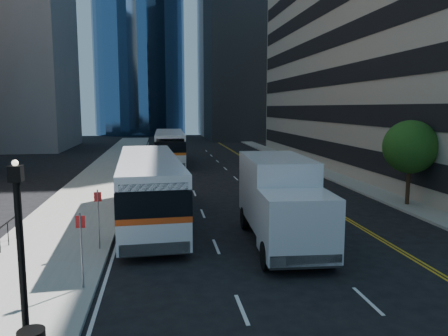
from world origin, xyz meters
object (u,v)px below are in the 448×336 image
object	(u,v)px
lamp_post	(21,252)
box_truck	(281,200)
bus_rear	(170,146)
bus_front	(149,186)
street_tree	(410,147)

from	to	relation	value
lamp_post	box_truck	size ratio (longest dim) A/B	0.57
bus_rear	bus_front	bearing A→B (deg)	-93.25
lamp_post	bus_front	xyz separation A→B (m)	(2.55, 12.78, -0.84)
bus_rear	box_truck	world-z (taller)	box_truck
bus_front	bus_rear	xyz separation A→B (m)	(1.62, 24.00, -0.01)
bus_front	bus_rear	size ratio (longest dim) A/B	1.01
bus_front	box_truck	world-z (taller)	box_truck
box_truck	lamp_post	bearing A→B (deg)	-133.39
street_tree	bus_rear	size ratio (longest dim) A/B	0.38
street_tree	box_truck	bearing A→B (deg)	-148.12
street_tree	bus_front	distance (m)	15.60
lamp_post	bus_rear	distance (m)	37.03
street_tree	bus_front	world-z (taller)	street_tree
street_tree	bus_rear	bearing A→B (deg)	121.25
lamp_post	bus_rear	size ratio (longest dim) A/B	0.34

